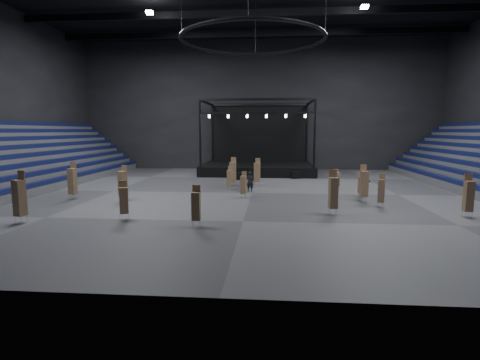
# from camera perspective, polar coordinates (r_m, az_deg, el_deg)

# --- Properties ---
(floor) EXTENTS (50.00, 50.00, 0.00)m
(floor) POSITION_cam_1_polar(r_m,az_deg,el_deg) (32.99, 1.80, -1.98)
(floor) COLOR #4A4A4C
(floor) RESTS_ON ground
(wall_back) EXTENTS (50.00, 0.20, 18.00)m
(wall_back) POSITION_cam_1_polar(r_m,az_deg,el_deg) (53.65, 2.98, 11.30)
(wall_back) COLOR black
(wall_back) RESTS_ON ground
(wall_front) EXTENTS (50.00, 0.20, 18.00)m
(wall_front) POSITION_cam_1_polar(r_m,az_deg,el_deg) (12.15, -3.44, 24.59)
(wall_front) COLOR black
(wall_front) RESTS_ON ground
(bleachers_left) EXTENTS (7.20, 40.00, 6.40)m
(bleachers_left) POSITION_cam_1_polar(r_m,az_deg,el_deg) (40.89, -32.26, 1.15)
(bleachers_left) COLOR #525355
(bleachers_left) RESTS_ON floor
(stage) EXTENTS (14.00, 10.00, 9.20)m
(stage) POSITION_cam_1_polar(r_m,az_deg,el_deg) (48.93, 2.76, 2.82)
(stage) COLOR black
(stage) RESTS_ON floor
(truss_ring) EXTENTS (12.30, 12.30, 5.15)m
(truss_ring) POSITION_cam_1_polar(r_m,az_deg,el_deg) (33.41, 1.90, 20.59)
(truss_ring) COLOR black
(truss_ring) RESTS_ON ceiling
(flight_case_left) EXTENTS (1.33, 1.03, 0.79)m
(flight_case_left) POSITION_cam_1_polar(r_m,az_deg,el_deg) (41.97, 0.15, 0.61)
(flight_case_left) COLOR black
(flight_case_left) RESTS_ON floor
(flight_case_mid) EXTENTS (1.33, 0.78, 0.84)m
(flight_case_mid) POSITION_cam_1_polar(r_m,az_deg,el_deg) (41.26, 2.07, 0.52)
(flight_case_mid) COLOR black
(flight_case_mid) RESTS_ON floor
(flight_case_right) EXTENTS (1.40, 1.06, 0.84)m
(flight_case_right) POSITION_cam_1_polar(r_m,az_deg,el_deg) (43.38, 8.67, 0.78)
(flight_case_right) COLOR black
(flight_case_right) RESTS_ON floor
(chair_stack_0) EXTENTS (0.50, 0.50, 2.80)m
(chair_stack_0) POSITION_cam_1_polar(r_m,az_deg,el_deg) (27.44, 31.47, -2.01)
(chair_stack_0) COLOR silver
(chair_stack_0) RESTS_ON floor
(chair_stack_1) EXTENTS (0.56, 0.56, 1.92)m
(chair_stack_1) POSITION_cam_1_polar(r_m,az_deg,el_deg) (35.65, 14.53, 0.17)
(chair_stack_1) COLOR silver
(chair_stack_1) RESTS_ON floor
(chair_stack_2) EXTENTS (0.67, 0.67, 2.42)m
(chair_stack_2) POSITION_cam_1_polar(r_m,az_deg,el_deg) (23.91, -17.31, -2.87)
(chair_stack_2) COLOR silver
(chair_stack_2) RESTS_ON floor
(chair_stack_3) EXTENTS (0.48, 0.48, 2.38)m
(chair_stack_3) POSITION_cam_1_polar(r_m,az_deg,el_deg) (21.35, -6.71, -3.88)
(chair_stack_3) COLOR silver
(chair_stack_3) RESTS_ON floor
(chair_stack_4) EXTENTS (0.52, 0.52, 2.16)m
(chair_stack_4) POSITION_cam_1_polar(r_m,az_deg,el_deg) (30.41, 0.53, -0.65)
(chair_stack_4) COLOR silver
(chair_stack_4) RESTS_ON floor
(chair_stack_5) EXTENTS (0.59, 0.59, 2.95)m
(chair_stack_5) POSITION_cam_1_polar(r_m,az_deg,el_deg) (24.94, 14.02, -1.80)
(chair_stack_5) COLOR silver
(chair_stack_5) RESTS_ON floor
(chair_stack_6) EXTENTS (0.61, 0.61, 2.89)m
(chair_stack_6) POSITION_cam_1_polar(r_m,az_deg,el_deg) (30.07, 18.37, -0.46)
(chair_stack_6) COLOR silver
(chair_stack_6) RESTS_ON floor
(chair_stack_7) EXTENTS (0.60, 0.60, 3.01)m
(chair_stack_7) POSITION_cam_1_polar(r_m,az_deg,el_deg) (32.41, -24.17, -0.08)
(chair_stack_7) COLOR silver
(chair_stack_7) RESTS_ON floor
(chair_stack_8) EXTENTS (0.54, 0.54, 2.16)m
(chair_stack_8) POSITION_cam_1_polar(r_m,az_deg,el_deg) (34.79, -1.55, 0.42)
(chair_stack_8) COLOR silver
(chair_stack_8) RESTS_ON floor
(chair_stack_9) EXTENTS (0.68, 0.68, 3.12)m
(chair_stack_9) POSITION_cam_1_polar(r_m,az_deg,el_deg) (25.51, -30.56, -2.22)
(chair_stack_9) COLOR silver
(chair_stack_9) RESTS_ON floor
(chair_stack_10) EXTENTS (0.56, 0.56, 2.40)m
(chair_stack_10) POSITION_cam_1_polar(r_m,az_deg,el_deg) (28.51, 20.74, -1.47)
(chair_stack_10) COLOR silver
(chair_stack_10) RESTS_ON floor
(chair_stack_11) EXTENTS (0.50, 0.50, 2.10)m
(chair_stack_11) POSITION_cam_1_polar(r_m,az_deg,el_deg) (31.98, 17.97, -0.62)
(chair_stack_11) COLOR silver
(chair_stack_11) RESTS_ON floor
(chair_stack_12) EXTENTS (0.64, 0.64, 2.76)m
(chair_stack_12) POSITION_cam_1_polar(r_m,az_deg,el_deg) (37.05, 2.62, 1.27)
(chair_stack_12) COLOR silver
(chair_stack_12) RESTS_ON floor
(chair_stack_13) EXTENTS (0.65, 0.65, 2.86)m
(chair_stack_13) POSITION_cam_1_polar(r_m,az_deg,el_deg) (36.85, -1.10, 1.32)
(chair_stack_13) COLOR silver
(chair_stack_13) RESTS_ON floor
(chair_stack_14) EXTENTS (0.70, 0.70, 2.80)m
(chair_stack_14) POSITION_cam_1_polar(r_m,az_deg,el_deg) (30.37, -17.43, -0.40)
(chair_stack_14) COLOR silver
(chair_stack_14) RESTS_ON floor
(man_center) EXTENTS (0.72, 0.53, 1.82)m
(man_center) POSITION_cam_1_polar(r_m,az_deg,el_deg) (33.70, 1.53, -0.21)
(man_center) COLOR black
(man_center) RESTS_ON floor
(crew_member) EXTENTS (0.66, 0.84, 1.68)m
(crew_member) POSITION_cam_1_polar(r_m,az_deg,el_deg) (36.29, 18.79, -0.16)
(crew_member) COLOR black
(crew_member) RESTS_ON floor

